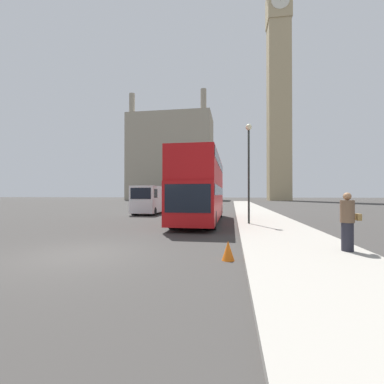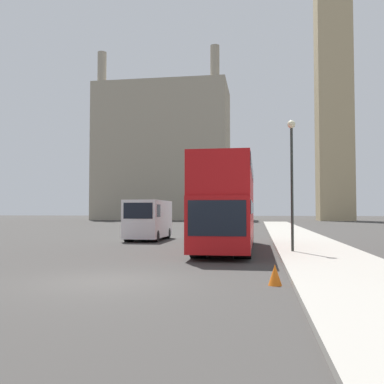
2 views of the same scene
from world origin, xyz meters
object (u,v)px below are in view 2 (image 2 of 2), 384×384
red_double_decker_bus (227,202)px  street_lamp (292,165)px  clock_tower (332,26)px  white_van (148,219)px  parked_sedan (201,222)px

red_double_decker_bus → street_lamp: size_ratio=1.82×
clock_tower → white_van: clock_tower is taller
clock_tower → red_double_decker_bus: 75.49m
red_double_decker_bus → parked_sedan: bearing=100.3°
clock_tower → white_van: bearing=-110.6°
red_double_decker_bus → street_lamp: 3.84m
white_van → street_lamp: size_ratio=0.87×
red_double_decker_bus → parked_sedan: size_ratio=2.54×
white_van → parked_sedan: (0.90, 20.03, -0.72)m
street_lamp → white_van: bearing=137.3°
clock_tower → street_lamp: clock_tower is taller
clock_tower → white_van: 72.23m
red_double_decker_bus → parked_sedan: red_double_decker_bus is taller
clock_tower → street_lamp: (-13.20, -66.14, -34.27)m
white_van → parked_sedan: size_ratio=1.22×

